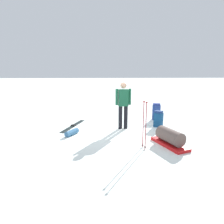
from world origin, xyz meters
TOP-DOWN VIEW (x-y plane):
  - ground_plane at (0.00, 0.00)m, footprint 80.00×80.00m
  - skier_standing at (0.34, -0.42)m, footprint 0.26×0.57m
  - ski_pair_near at (0.70, 1.47)m, footprint 1.74×0.69m
  - backpack_large_dark at (0.50, -1.77)m, footprint 0.37×0.38m
  - backpack_bright at (1.58, -1.96)m, footprint 0.26×0.36m
  - ski_poles_planted_near at (-1.55, -0.84)m, footprint 0.21×0.11m
  - gear_sled at (-1.37, -1.62)m, footprint 1.30×0.87m
  - sleeping_mat_rolled at (-0.35, 1.35)m, footprint 0.57×0.43m

SIDE VIEW (x-z plane):
  - ground_plane at x=0.00m, z-range 0.00..0.00m
  - ski_pair_near at x=0.70m, z-range -0.01..0.04m
  - sleeping_mat_rolled at x=-0.35m, z-range 0.00..0.18m
  - gear_sled at x=-1.37m, z-range -0.02..0.47m
  - backpack_large_dark at x=0.50m, z-range -0.01..0.62m
  - backpack_bright at x=1.58m, z-range -0.01..0.71m
  - ski_poles_planted_near at x=-1.55m, z-range 0.07..1.40m
  - skier_standing at x=0.34m, z-range 0.10..1.80m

